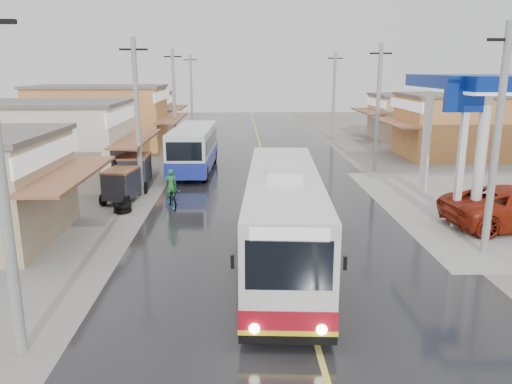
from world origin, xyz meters
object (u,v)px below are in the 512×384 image
Objects in this scene: tricycle_far at (135,170)px; tyre_stack at (123,208)px; second_bus at (194,148)px; tricycle_near at (121,184)px; coach_bus at (283,218)px; cyclist at (172,195)px.

tyre_stack is at bearing -87.33° from tricycle_far.
tricycle_far is at bearing -119.03° from second_bus.
tricycle_near is at bearing -93.84° from tricycle_far.
coach_bus is at bearing -44.01° from tyre_stack.
coach_bus is at bearing -58.51° from tricycle_far.
coach_bus reaches higher than tyre_stack.
cyclist is 4.65m from tricycle_far.
tyre_stack is (-6.86, 6.63, -1.45)m from coach_bus.
second_bus is (-4.33, 15.88, -0.11)m from coach_bus.
tricycle_far is (-2.83, -4.68, -0.46)m from second_bus.
tricycle_far is 3.00× the size of tyre_stack.
cyclist is at bearing -90.11° from second_bus.
second_bus is 5.49m from tricycle_far.
tricycle_near is (-2.63, 1.13, 0.33)m from cyclist.
coach_bus is 1.28× the size of second_bus.
tricycle_far reaches higher than tricycle_near.
tricycle_far is at bearing 93.77° from tyre_stack.
second_bus is at bearing 57.76° from tricycle_far.
cyclist is at bearing 17.15° from tyre_stack.
second_bus is 8.04m from tricycle_near.
coach_bus is 16.46m from second_bus.
second_bus is at bearing 109.00° from coach_bus.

